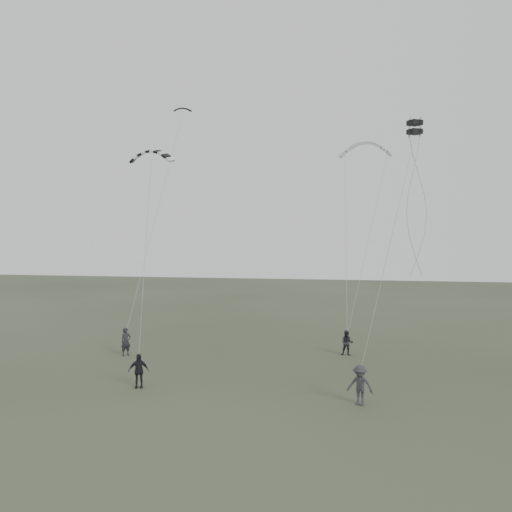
% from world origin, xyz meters
% --- Properties ---
extents(ground, '(140.00, 140.00, 0.00)m').
position_xyz_m(ground, '(0.00, 0.00, 0.00)').
color(ground, '#323C28').
rests_on(ground, ground).
extents(flyer_left, '(0.78, 0.80, 1.85)m').
position_xyz_m(flyer_left, '(-7.74, 5.39, 0.93)').
color(flyer_left, black).
rests_on(flyer_left, ground).
extents(flyer_right, '(0.83, 0.66, 1.66)m').
position_xyz_m(flyer_right, '(6.68, 8.22, 0.83)').
color(flyer_right, black).
rests_on(flyer_right, ground).
extents(flyer_center, '(1.12, 0.75, 1.77)m').
position_xyz_m(flyer_center, '(-3.95, -1.10, 0.88)').
color(flyer_center, black).
rests_on(flyer_center, ground).
extents(flyer_far, '(1.35, 0.98, 1.87)m').
position_xyz_m(flyer_far, '(7.34, -1.74, 0.94)').
color(flyer_far, '#2D2C31').
rests_on(flyer_far, ground).
extents(kite_dark_small, '(1.47, 0.79, 0.57)m').
position_xyz_m(kite_dark_small, '(-6.10, 12.25, 17.92)').
color(kite_dark_small, black).
rests_on(kite_dark_small, flyer_left).
extents(kite_pale_large, '(3.95, 1.46, 1.75)m').
position_xyz_m(kite_pale_large, '(7.96, 13.24, 14.91)').
color(kite_pale_large, '#B1B3B6').
rests_on(kite_pale_large, flyer_right).
extents(kite_striped, '(2.82, 1.01, 1.27)m').
position_xyz_m(kite_striped, '(-5.46, 4.44, 13.26)').
color(kite_striped, black).
rests_on(kite_striped, flyer_center).
extents(kite_box, '(0.81, 0.82, 0.71)m').
position_xyz_m(kite_box, '(9.96, 0.80, 13.30)').
color(kite_box, black).
rests_on(kite_box, flyer_far).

